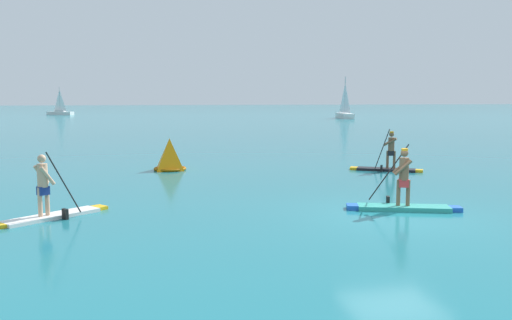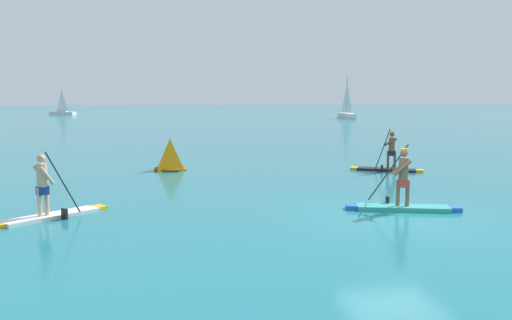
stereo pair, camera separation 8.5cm
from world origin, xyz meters
TOP-DOWN VIEW (x-y plane):
  - ground at (0.00, 0.00)m, footprint 440.00×440.00m
  - paddleboarder_near_left at (-8.85, 1.64)m, footprint 2.70×2.26m
  - paddleboarder_mid_center at (0.58, 0.73)m, footprint 3.10×1.39m
  - paddleboarder_far_right at (3.70, 8.19)m, footprint 2.85×1.87m
  - race_marker_buoy at (-5.39, 10.32)m, footprint 1.64×1.64m
  - sailboat_left_horizon at (-21.64, 89.24)m, footprint 5.01×3.49m
  - sailboat_right_horizon at (23.30, 63.44)m, footprint 2.51×6.36m

SIDE VIEW (x-z plane):
  - ground at x=0.00m, z-range 0.00..0.00m
  - paddleboarder_mid_center at x=0.58m, z-range -0.57..1.26m
  - paddleboarder_far_right at x=3.70m, z-range -0.56..1.29m
  - paddleboarder_near_left at x=-8.85m, z-range -0.53..1.30m
  - race_marker_buoy at x=-5.39m, z-range -0.07..1.31m
  - sailboat_left_horizon at x=-21.64m, z-range -1.84..3.27m
  - sailboat_right_horizon at x=23.30m, z-range -2.42..3.87m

